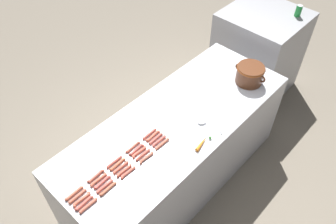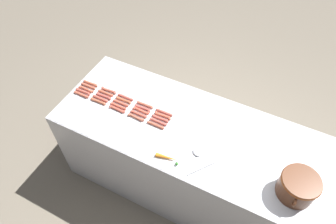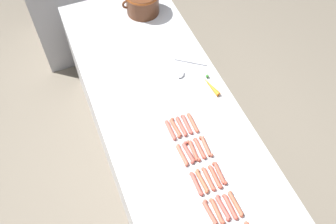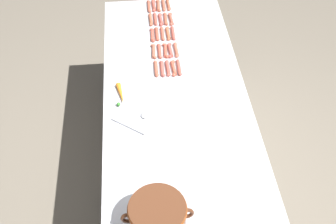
% 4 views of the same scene
% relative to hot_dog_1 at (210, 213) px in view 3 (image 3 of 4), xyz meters
% --- Properties ---
extents(ground_plane, '(20.00, 20.00, 0.00)m').
position_rel_hot_dog_1_xyz_m(ground_plane, '(0.05, 0.81, -0.89)').
color(ground_plane, '#756B5B').
extents(griddle_counter, '(0.85, 2.22, 0.88)m').
position_rel_hot_dog_1_xyz_m(griddle_counter, '(0.05, 0.81, -0.45)').
color(griddle_counter, '#BCBCC1').
rests_on(griddle_counter, ground_plane).
extents(hot_dog_1, '(0.03, 0.15, 0.02)m').
position_rel_hot_dog_1_xyz_m(hot_dog_1, '(0.00, 0.00, 0.00)').
color(hot_dog_1, '#B15442').
rests_on(hot_dog_1, griddle_counter).
extents(hot_dog_2, '(0.03, 0.15, 0.02)m').
position_rel_hot_dog_1_xyz_m(hot_dog_2, '(0.00, 0.17, 0.00)').
color(hot_dog_2, '#B84F43').
rests_on(hot_dog_2, griddle_counter).
extents(hot_dog_3, '(0.03, 0.15, 0.02)m').
position_rel_hot_dog_1_xyz_m(hot_dog_3, '(0.00, 0.36, 0.00)').
color(hot_dog_3, '#BE5C46').
rests_on(hot_dog_3, griddle_counter).
extents(hot_dog_4, '(0.02, 0.15, 0.02)m').
position_rel_hot_dog_1_xyz_m(hot_dog_4, '(0.00, 0.54, 0.00)').
color(hot_dog_4, '#BA5346').
rests_on(hot_dog_4, griddle_counter).
extents(hot_dog_6, '(0.03, 0.15, 0.02)m').
position_rel_hot_dog_1_xyz_m(hot_dog_6, '(0.04, -0.01, 0.00)').
color(hot_dog_6, '#BB5940').
rests_on(hot_dog_6, griddle_counter).
extents(hot_dog_7, '(0.03, 0.15, 0.02)m').
position_rel_hot_dog_1_xyz_m(hot_dog_7, '(0.04, 0.17, 0.00)').
color(hot_dog_7, '#BA5C3E').
rests_on(hot_dog_7, griddle_counter).
extents(hot_dog_8, '(0.03, 0.15, 0.02)m').
position_rel_hot_dog_1_xyz_m(hot_dog_8, '(0.04, 0.36, 0.00)').
color(hot_dog_8, '#B25045').
rests_on(hot_dog_8, griddle_counter).
extents(hot_dog_9, '(0.03, 0.15, 0.02)m').
position_rel_hot_dog_1_xyz_m(hot_dog_9, '(0.04, 0.54, 0.00)').
color(hot_dog_9, '#BC563F').
rests_on(hot_dog_9, griddle_counter).
extents(hot_dog_11, '(0.03, 0.15, 0.02)m').
position_rel_hot_dog_1_xyz_m(hot_dog_11, '(0.07, -0.00, 0.00)').
color(hot_dog_11, '#BE5147').
rests_on(hot_dog_11, griddle_counter).
extents(hot_dog_12, '(0.03, 0.15, 0.02)m').
position_rel_hot_dog_1_xyz_m(hot_dog_12, '(0.08, 0.17, 0.00)').
color(hot_dog_12, '#BB5541').
rests_on(hot_dog_12, griddle_counter).
extents(hot_dog_13, '(0.03, 0.15, 0.02)m').
position_rel_hot_dog_1_xyz_m(hot_dog_13, '(0.07, 0.36, 0.00)').
color(hot_dog_13, '#BF533F').
rests_on(hot_dog_13, griddle_counter).
extents(hot_dog_14, '(0.03, 0.15, 0.02)m').
position_rel_hot_dog_1_xyz_m(hot_dog_14, '(0.07, 0.54, 0.00)').
color(hot_dog_14, '#B65044').
rests_on(hot_dog_14, griddle_counter).
extents(hot_dog_16, '(0.02, 0.15, 0.02)m').
position_rel_hot_dog_1_xyz_m(hot_dog_16, '(0.11, -0.01, 0.00)').
color(hot_dog_16, '#BD5243').
rests_on(hot_dog_16, griddle_counter).
extents(hot_dog_17, '(0.03, 0.15, 0.02)m').
position_rel_hot_dog_1_xyz_m(hot_dog_17, '(0.11, 0.17, 0.00)').
color(hot_dog_17, '#BC523E').
rests_on(hot_dog_17, griddle_counter).
extents(hot_dog_18, '(0.03, 0.15, 0.02)m').
position_rel_hot_dog_1_xyz_m(hot_dog_18, '(0.11, 0.36, 0.00)').
color(hot_dog_18, '#BB5141').
rests_on(hot_dog_18, griddle_counter).
extents(hot_dog_19, '(0.03, 0.15, 0.02)m').
position_rel_hot_dog_1_xyz_m(hot_dog_19, '(0.11, 0.54, 0.00)').
color(hot_dog_19, '#B35247').
rests_on(hot_dog_19, griddle_counter).
extents(hot_dog_21, '(0.03, 0.15, 0.02)m').
position_rel_hot_dog_1_xyz_m(hot_dog_21, '(0.14, -0.01, 0.00)').
color(hot_dog_21, '#B75B3F').
rests_on(hot_dog_21, griddle_counter).
extents(hot_dog_22, '(0.03, 0.15, 0.02)m').
position_rel_hot_dog_1_xyz_m(hot_dog_22, '(0.15, 0.18, 0.00)').
color(hot_dog_22, '#BD5240').
rests_on(hot_dog_22, griddle_counter).
extents(hot_dog_23, '(0.03, 0.15, 0.02)m').
position_rel_hot_dog_1_xyz_m(hot_dog_23, '(0.15, 0.36, 0.00)').
color(hot_dog_23, '#B05B46').
rests_on(hot_dog_23, griddle_counter).
extents(hot_dog_24, '(0.02, 0.15, 0.02)m').
position_rel_hot_dog_1_xyz_m(hot_dog_24, '(0.15, 0.54, 0.00)').
color(hot_dog_24, '#B85741').
rests_on(hot_dog_24, griddle_counter).
extents(bean_pot, '(0.32, 0.26, 0.17)m').
position_rel_hot_dog_1_xyz_m(bean_pot, '(0.22, 1.62, 0.09)').
color(bean_pot, '#562D19').
rests_on(bean_pot, griddle_counter).
extents(serving_spoon, '(0.24, 0.19, 0.02)m').
position_rel_hot_dog_1_xyz_m(serving_spoon, '(0.27, 0.95, -0.00)').
color(serving_spoon, '#B7B7BC').
rests_on(serving_spoon, griddle_counter).
extents(carrot, '(0.06, 0.18, 0.03)m').
position_rel_hot_dog_1_xyz_m(carrot, '(0.37, 0.76, 0.00)').
color(carrot, orange).
rests_on(carrot, griddle_counter).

